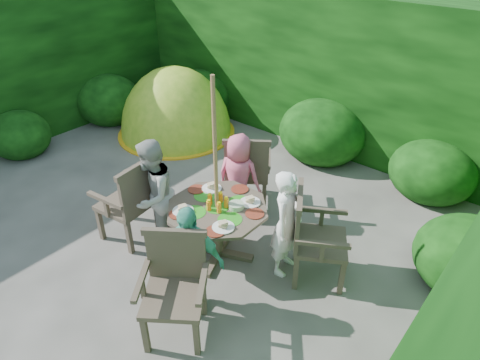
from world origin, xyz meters
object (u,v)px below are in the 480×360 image
Objects in this scene: patio_table at (218,215)px; parasol_pole at (216,175)px; child_left at (153,195)px; dome_tent at (176,133)px; garden_chair_back at (247,170)px; garden_chair_right at (313,236)px; child_right at (287,224)px; child_front at (189,259)px; child_back at (239,178)px; garden_chair_left at (131,200)px; garden_chair_front at (175,284)px.

parasol_pole is at bearing -144.85° from patio_table.
child_left is 0.56× the size of dome_tent.
child_left is (-0.74, -0.31, 0.11)m from patio_table.
garden_chair_right is at bearing 120.00° from garden_chair_back.
child_front is (-0.44, -1.04, -0.03)m from child_right.
child_right is 0.52× the size of dome_tent.
garden_chair_left is at bearing 44.25° from child_back.
parasol_pole is 0.90m from child_left.
garden_chair_left is 0.31m from child_left.
child_right is at bearing -24.50° from dome_tent.
garden_chair_left is 3.07m from dome_tent.
parasol_pole is 2.12× the size of garden_chair_back.
patio_table is at bearing 97.43° from child_back.
child_left reaches higher than garden_chair_left.
garden_chair_left is 0.87× the size of child_front.
parasol_pole is 1.23m from garden_chair_front.
garden_chair_back is at bearing 46.29° from child_right.
parasol_pole is 1.80× the size of child_front.
child_back reaches higher than garden_chair_back.
child_back is at bearing -25.33° from dome_tent.
garden_chair_left is 1.34m from child_front.
child_back is (0.09, -0.28, 0.04)m from garden_chair_back.
garden_chair_front is (0.40, -1.02, -0.56)m from parasol_pole.
garden_chair_back is 2.18m from garden_chair_front.
child_front is at bearing 71.70° from garden_chair_front.
patio_table is at bearing 106.15° from garden_chair_left.
garden_chair_back is (-1.41, 0.62, -0.00)m from garden_chair_right.
garden_chair_front is 1.89m from child_back.
child_left is at bearing 52.14° from child_back.
child_right is (0.74, 0.30, 0.06)m from patio_table.
garden_chair_left is at bearing -156.39° from parasol_pole.
dome_tent is (-1.85, 2.39, -0.57)m from garden_chair_left.
child_front is (1.04, -0.44, -0.07)m from child_left.
child_front reaches higher than child_back.
patio_table is at bearing 100.73° from child_right.
child_right is 1.13m from child_back.
parasol_pole is 2.17× the size of garden_chair_front.
garden_chair_left is 1.37m from child_back.
child_back is at bearing 112.63° from patio_table.
dome_tent is at bearing -57.27° from garden_chair_back.
parasol_pole is 1.84× the size of child_back.
patio_table is at bearing 85.35° from child_left.
garden_chair_back is (-0.40, 1.01, -0.02)m from patio_table.
patio_table is 0.80m from child_front.
patio_table is 0.81m from child_left.
garden_chair_left is at bearing -89.96° from child_left.
child_left is (-1.75, -0.70, 0.13)m from garden_chair_right.
garden_chair_right is 0.85× the size of child_front.
child_right is (1.74, 0.74, 0.07)m from garden_chair_left.
parasol_pole reaches higher than dome_tent.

